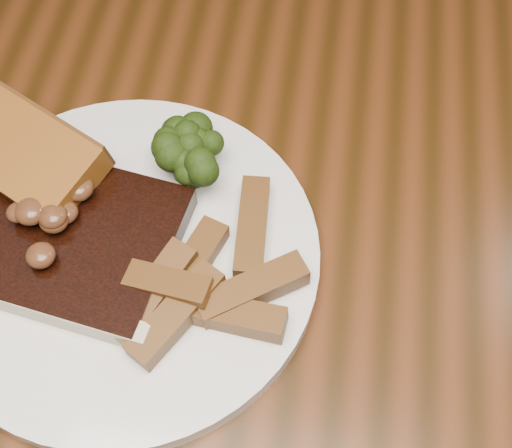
{
  "coord_description": "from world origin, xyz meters",
  "views": [
    {
      "loc": [
        0.05,
        -0.25,
        1.22
      ],
      "look_at": [
        0.01,
        0.02,
        0.78
      ],
      "focal_mm": 50.0,
      "sensor_mm": 36.0,
      "label": 1
    }
  ],
  "objects_px": {
    "plate": "(125,258)",
    "potato_wedges": "(199,254)",
    "garlic_bread": "(29,169)",
    "steak": "(63,238)",
    "dining_table": "(242,313)"
  },
  "relations": [
    {
      "from": "plate",
      "to": "potato_wedges",
      "type": "distance_m",
      "value": 0.06
    },
    {
      "from": "garlic_bread",
      "to": "plate",
      "type": "bearing_deg",
      "value": -5.2
    },
    {
      "from": "plate",
      "to": "potato_wedges",
      "type": "bearing_deg",
      "value": 1.03
    },
    {
      "from": "plate",
      "to": "steak",
      "type": "relative_size",
      "value": 1.78
    },
    {
      "from": "dining_table",
      "to": "steak",
      "type": "height_order",
      "value": "steak"
    },
    {
      "from": "dining_table",
      "to": "plate",
      "type": "xyz_separation_m",
      "value": [
        -0.09,
        -0.01,
        0.1
      ]
    },
    {
      "from": "dining_table",
      "to": "steak",
      "type": "bearing_deg",
      "value": -175.51
    },
    {
      "from": "steak",
      "to": "potato_wedges",
      "type": "xyz_separation_m",
      "value": [
        0.1,
        0.0,
        0.0
      ]
    },
    {
      "from": "dining_table",
      "to": "potato_wedges",
      "type": "distance_m",
      "value": 0.12
    },
    {
      "from": "dining_table",
      "to": "garlic_bread",
      "type": "bearing_deg",
      "value": 165.36
    },
    {
      "from": "garlic_bread",
      "to": "potato_wedges",
      "type": "height_order",
      "value": "garlic_bread"
    },
    {
      "from": "dining_table",
      "to": "steak",
      "type": "xyz_separation_m",
      "value": [
        -0.13,
        -0.01,
        0.12
      ]
    },
    {
      "from": "dining_table",
      "to": "potato_wedges",
      "type": "relative_size",
      "value": 15.35
    },
    {
      "from": "potato_wedges",
      "to": "garlic_bread",
      "type": "bearing_deg",
      "value": 159.25
    },
    {
      "from": "potato_wedges",
      "to": "dining_table",
      "type": "bearing_deg",
      "value": 19.08
    }
  ]
}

